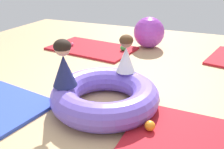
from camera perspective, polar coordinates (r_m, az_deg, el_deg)
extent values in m
plane|color=tan|center=(3.02, 0.84, -6.57)|extent=(8.00, 8.00, 0.00)
cube|color=#B21923|center=(4.99, -4.59, 5.87)|extent=(1.70, 1.16, 0.04)
cube|color=#B21923|center=(2.44, 17.04, -15.26)|extent=(1.20, 1.15, 0.04)
torus|color=#7056D1|center=(2.87, -1.59, -4.75)|extent=(1.22, 1.22, 0.30)
cone|color=white|center=(3.08, 3.14, 3.40)|extent=(0.32, 0.32, 0.31)
sphere|color=#936647|center=(3.01, 3.23, 7.43)|extent=(0.15, 0.15, 0.15)
ellipsoid|color=#472D19|center=(3.00, 3.24, 7.71)|extent=(0.17, 0.17, 0.13)
cone|color=navy|center=(2.74, -10.70, 0.91)|extent=(0.29, 0.29, 0.34)
sphere|color=tan|center=(2.66, -11.10, 5.92)|extent=(0.17, 0.17, 0.17)
ellipsoid|color=black|center=(2.66, -11.13, 6.28)|extent=(0.19, 0.19, 0.15)
sphere|color=pink|center=(5.13, -8.95, 6.75)|extent=(0.07, 0.07, 0.07)
sphere|color=green|center=(4.76, 2.47, 5.99)|extent=(0.11, 0.11, 0.11)
sphere|color=orange|center=(2.50, 8.52, -11.32)|extent=(0.10, 0.10, 0.10)
sphere|color=purple|center=(5.10, 8.31, 9.35)|extent=(0.60, 0.60, 0.60)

